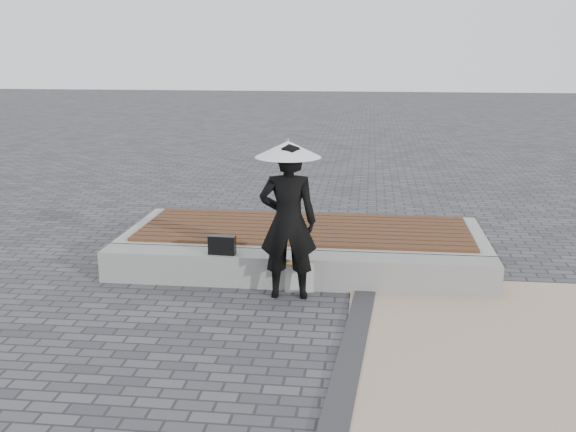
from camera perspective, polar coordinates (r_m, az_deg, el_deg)
The scene contains 10 objects.
ground at distance 7.20m, azimuth -0.77°, elevation -10.04°, with size 80.00×80.00×0.00m, color #4B4C50.
edging_band at distance 6.68m, azimuth 5.17°, elevation -11.91°, with size 0.25×5.20×0.04m, color #323134.
seating_ledge at distance 8.61m, azimuth 0.65°, elevation -4.51°, with size 5.00×0.45×0.40m, color gray.
timber_platform at distance 9.75m, azimuth 1.42°, elevation -2.28°, with size 5.00×2.00×0.40m, color #A0A09B.
timber_decking at distance 9.69m, azimuth 1.43°, elevation -1.04°, with size 4.60×1.80×0.04m, color brown, non-canonical shape.
woman at distance 8.00m, azimuth 0.00°, elevation -0.49°, with size 0.68×0.45×1.86m, color black.
parasol at distance 7.83m, azimuth 0.00°, elevation 5.62°, with size 0.77×0.77×0.98m.
handbag at distance 8.56m, azimuth -5.53°, elevation -2.43°, with size 0.34×0.12×0.24m, color black.
canvas_tote at distance 8.41m, azimuth 0.92°, elevation -5.09°, with size 0.35×0.15×0.36m, color beige.
magazine at distance 8.30m, azimuth 0.89°, elevation -3.99°, with size 0.27×0.20×0.01m, color #EA3B2C.
Camera 1 is at (0.88, -6.51, 2.93)m, focal length 42.51 mm.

